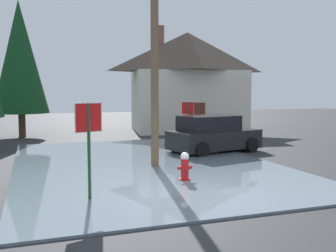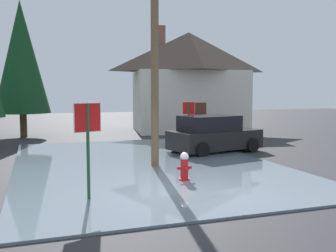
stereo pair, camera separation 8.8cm
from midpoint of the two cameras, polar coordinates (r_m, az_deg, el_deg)
name	(u,v)px [view 2 (the right image)]	position (r m, az deg, el deg)	size (l,w,h in m)	color
ground_plane	(184,195)	(10.64, 2.57, -10.00)	(80.00, 80.00, 0.10)	#2D2D30
flood_puddle	(144,163)	(14.67, -3.40, -5.46)	(9.14, 13.38, 0.06)	slate
lane_stop_bar	(199,212)	(9.05, 4.86, -12.40)	(3.04, 0.30, 0.01)	silver
stop_sign_near	(88,131)	(9.72, -11.39, -0.76)	(0.69, 0.26, 2.44)	#1E4C28
fire_hydrant	(184,167)	(11.77, 2.62, -6.06)	(0.45, 0.39, 0.90)	red
utility_pole	(155,54)	(13.91, -1.77, 10.43)	(1.60, 0.28, 7.68)	brown
stop_sign_far	(189,114)	(20.46, 3.16, 1.77)	(0.58, 0.34, 2.16)	#1E4C28
house	(189,80)	(26.87, 3.11, 6.72)	(8.44, 6.59, 7.20)	silver
parked_car	(213,135)	(17.48, 6.79, -1.28)	(4.41, 2.78, 1.64)	black
pine_tree_tall_left	(21,57)	(24.55, -20.54, 9.39)	(3.18, 3.18, 7.96)	#4C3823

